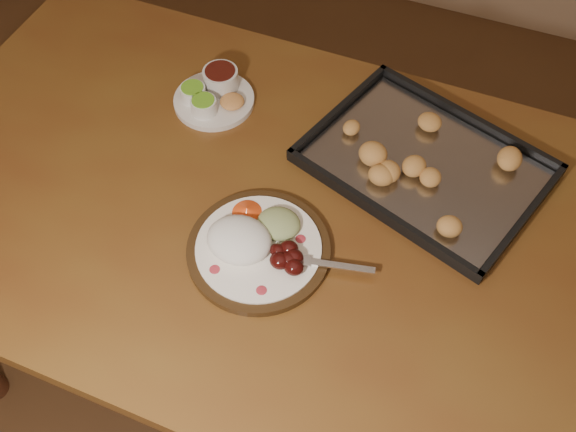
% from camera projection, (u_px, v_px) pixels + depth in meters
% --- Properties ---
extents(dining_table, '(1.51, 0.91, 0.75)m').
position_uv_depth(dining_table, '(268.00, 231.00, 1.31)').
color(dining_table, brown).
rests_on(dining_table, ground).
extents(dinner_plate, '(0.34, 0.26, 0.06)m').
position_uv_depth(dinner_plate, '(257.00, 244.00, 1.15)').
color(dinner_plate, '#311E0D').
rests_on(dinner_plate, dining_table).
extents(condiment_saucer, '(0.17, 0.17, 0.06)m').
position_uv_depth(condiment_saucer, '(213.00, 94.00, 1.37)').
color(condiment_saucer, silver).
rests_on(condiment_saucer, dining_table).
extents(baking_tray, '(0.52, 0.45, 0.05)m').
position_uv_depth(baking_tray, '(425.00, 163.00, 1.27)').
color(baking_tray, black).
rests_on(baking_tray, dining_table).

